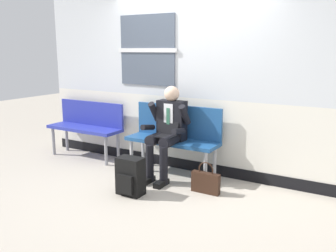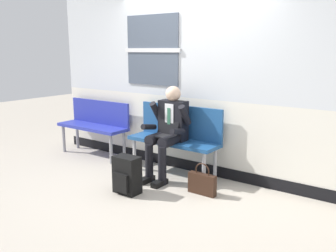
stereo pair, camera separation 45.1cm
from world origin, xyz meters
name	(u,v)px [view 1 (the left image)]	position (x,y,z in m)	size (l,w,h in m)	color
ground_plane	(165,184)	(0.00, 0.00, 0.00)	(18.00, 18.00, 0.00)	#B2A899
station_wall	(191,81)	(-0.01, 0.74, 1.31)	(5.20, 0.17, 2.63)	silver
bench_with_person	(174,134)	(-0.12, 0.47, 0.58)	(1.35, 0.42, 0.98)	navy
bench_empty	(87,124)	(-1.76, 0.46, 0.55)	(1.30, 0.42, 0.91)	#28339E
person_seated	(167,130)	(-0.12, 0.26, 0.68)	(0.57, 0.70, 1.26)	black
backpack	(130,177)	(-0.19, -0.50, 0.23)	(0.33, 0.24, 0.47)	black
handbag	(206,182)	(0.59, 0.01, 0.14)	(0.36, 0.08, 0.40)	#331E14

